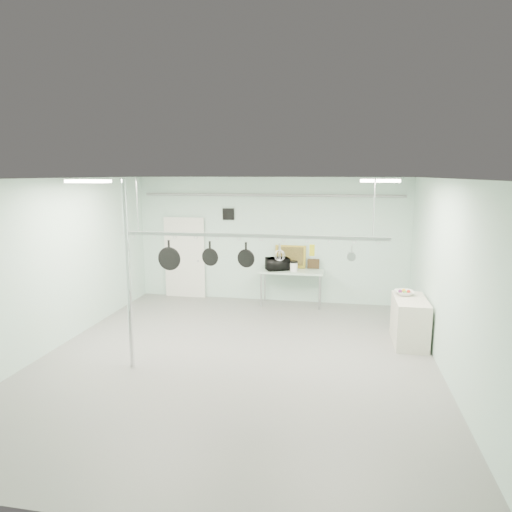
% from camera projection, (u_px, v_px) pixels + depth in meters
% --- Properties ---
extents(floor, '(8.00, 8.00, 0.00)m').
position_uv_depth(floor, '(236.00, 359.00, 8.17)').
color(floor, gray).
rests_on(floor, ground).
extents(ceiling, '(7.00, 8.00, 0.02)m').
position_uv_depth(ceiling, '(235.00, 179.00, 7.60)').
color(ceiling, silver).
rests_on(ceiling, back_wall).
extents(back_wall, '(7.00, 0.02, 3.20)m').
position_uv_depth(back_wall, '(270.00, 240.00, 11.75)').
color(back_wall, silver).
rests_on(back_wall, floor).
extents(right_wall, '(0.02, 8.00, 3.20)m').
position_uv_depth(right_wall, '(449.00, 281.00, 7.26)').
color(right_wall, silver).
rests_on(right_wall, floor).
extents(door, '(1.10, 0.10, 2.20)m').
position_uv_depth(door, '(185.00, 258.00, 12.21)').
color(door, silver).
rests_on(door, floor).
extents(wall_vent, '(0.30, 0.04, 0.30)m').
position_uv_depth(wall_vent, '(228.00, 214.00, 11.81)').
color(wall_vent, black).
rests_on(wall_vent, back_wall).
extents(conduit_pipe, '(6.60, 0.07, 0.07)m').
position_uv_depth(conduit_pipe, '(270.00, 195.00, 11.45)').
color(conduit_pipe, gray).
rests_on(conduit_pipe, back_wall).
extents(chrome_pole, '(0.08, 0.08, 3.20)m').
position_uv_depth(chrome_pole, '(128.00, 276.00, 7.61)').
color(chrome_pole, silver).
rests_on(chrome_pole, floor).
extents(prep_table, '(1.60, 0.70, 0.91)m').
position_uv_depth(prep_table, '(291.00, 273.00, 11.40)').
color(prep_table, '#A6C4B1').
rests_on(prep_table, floor).
extents(side_cabinet, '(0.60, 1.20, 0.90)m').
position_uv_depth(side_cabinet, '(410.00, 321.00, 8.88)').
color(side_cabinet, beige).
rests_on(side_cabinet, floor).
extents(pot_rack, '(4.80, 0.06, 1.00)m').
position_uv_depth(pot_rack, '(250.00, 234.00, 8.03)').
color(pot_rack, '#B7B7BC').
rests_on(pot_rack, ceiling).
extents(light_panel_left, '(0.65, 0.30, 0.05)m').
position_uv_depth(light_panel_left, '(88.00, 181.00, 7.23)').
color(light_panel_left, white).
rests_on(light_panel_left, ceiling).
extents(light_panel_right, '(0.65, 0.30, 0.05)m').
position_uv_depth(light_panel_right, '(380.00, 181.00, 7.76)').
color(light_panel_right, white).
rests_on(light_panel_right, ceiling).
extents(microwave, '(0.67, 0.58, 0.31)m').
position_uv_depth(microwave, '(278.00, 264.00, 11.39)').
color(microwave, black).
rests_on(microwave, prep_table).
extents(coffee_canister, '(0.24, 0.24, 0.21)m').
position_uv_depth(coffee_canister, '(294.00, 267.00, 11.26)').
color(coffee_canister, white).
rests_on(coffee_canister, prep_table).
extents(painting_large, '(0.78, 0.14, 0.58)m').
position_uv_depth(painting_large, '(290.00, 257.00, 11.63)').
color(painting_large, gold).
rests_on(painting_large, prep_table).
extents(painting_small, '(0.30, 0.08, 0.25)m').
position_uv_depth(painting_small, '(313.00, 264.00, 11.56)').
color(painting_small, '#352512').
rests_on(painting_small, prep_table).
extents(fruit_bowl, '(0.43, 0.43, 0.09)m').
position_uv_depth(fruit_bowl, '(404.00, 293.00, 9.06)').
color(fruit_bowl, white).
rests_on(fruit_bowl, side_cabinet).
extents(skillet_left, '(0.44, 0.08, 0.57)m').
position_uv_depth(skillet_left, '(169.00, 255.00, 8.37)').
color(skillet_left, black).
rests_on(skillet_left, pot_rack).
extents(skillet_mid, '(0.33, 0.12, 0.44)m').
position_uv_depth(skillet_mid, '(210.00, 253.00, 8.22)').
color(skillet_mid, black).
rests_on(skillet_mid, pot_rack).
extents(skillet_right, '(0.33, 0.12, 0.44)m').
position_uv_depth(skillet_right, '(246.00, 254.00, 8.10)').
color(skillet_right, black).
rests_on(skillet_right, pot_rack).
extents(whisk, '(0.25, 0.25, 0.35)m').
position_uv_depth(whisk, '(280.00, 253.00, 7.99)').
color(whisk, '#B4B3B8').
rests_on(whisk, pot_rack).
extents(grater, '(0.09, 0.04, 0.22)m').
position_uv_depth(grater, '(312.00, 250.00, 7.88)').
color(grater, gold).
rests_on(grater, pot_rack).
extents(saucepan, '(0.16, 0.10, 0.29)m').
position_uv_depth(saucepan, '(352.00, 253.00, 7.76)').
color(saucepan, '#B1B1B6').
rests_on(saucepan, pot_rack).
extents(fruit_cluster, '(0.24, 0.24, 0.09)m').
position_uv_depth(fruit_cluster, '(404.00, 291.00, 9.05)').
color(fruit_cluster, '#AA1F0F').
rests_on(fruit_cluster, fruit_bowl).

